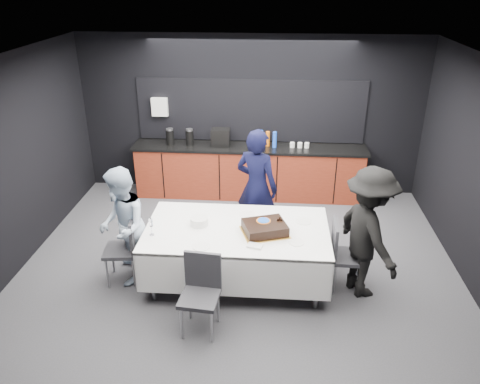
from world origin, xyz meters
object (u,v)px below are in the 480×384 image
person_right (368,233)px  party_table (237,238)px  person_center (257,187)px  person_left (122,227)px  chair_left (127,245)px  chair_right (342,251)px  champagne_flute (151,224)px  cake_assembly (265,228)px  chair_near (201,287)px  plate_stack (199,221)px

person_right → party_table: bearing=62.5°
party_table → person_center: 1.08m
person_left → chair_left: bearing=36.7°
chair_right → party_table: bearing=178.1°
champagne_flute → person_right: size_ratio=0.13×
party_table → cake_assembly: cake_assembly is taller
party_table → chair_left: 1.43m
chair_left → chair_near: 1.37m
chair_right → person_right: (0.27, -0.07, 0.31)m
chair_right → person_center: bearing=136.7°
cake_assembly → person_center: 1.12m
cake_assembly → chair_near: cake_assembly is taller
plate_stack → person_center: size_ratio=0.13×
champagne_flute → chair_left: 0.58m
party_table → chair_right: (1.34, -0.04, -0.11)m
party_table → chair_left: (-1.42, -0.11, -0.11)m
cake_assembly → person_left: (-1.81, 0.00, -0.06)m
champagne_flute → person_center: (1.24, 1.27, -0.06)m
party_table → chair_near: (-0.33, -0.93, -0.11)m
champagne_flute → person_center: 1.78m
champagne_flute → person_right: person_right is taller
chair_left → person_right: person_right is taller
champagne_flute → person_right: bearing=2.7°
person_left → person_right: bearing=72.6°
person_left → plate_stack: bearing=81.2°
plate_stack → champagne_flute: bearing=-151.4°
chair_right → person_left: bearing=-179.2°
plate_stack → person_right: 2.10m
chair_near → person_right: size_ratio=0.54×
person_center → person_right: bearing=165.2°
plate_stack → champagne_flute: champagne_flute is taller
plate_stack → person_left: person_left is taller
party_table → champagne_flute: champagne_flute is taller
party_table → person_left: (-1.46, -0.08, 0.14)m
cake_assembly → person_right: (1.25, -0.03, 0.00)m
chair_near → person_left: size_ratio=0.59×
chair_left → chair_near: same height
champagne_flute → chair_near: bearing=-43.9°
chair_left → person_left: person_left is taller
plate_stack → chair_right: chair_right is taller
chair_near → person_right: bearing=22.7°
plate_stack → chair_left: bearing=-170.2°
chair_left → chair_near: (1.10, -0.82, 0.00)m
chair_left → person_center: (1.62, 1.14, 0.35)m
cake_assembly → chair_left: size_ratio=0.72×
chair_left → person_right: size_ratio=0.54×
plate_stack → chair_right: 1.86m
chair_left → chair_right: (2.76, 0.06, 0.00)m
party_table → plate_stack: bearing=173.8°
chair_near → person_right: (1.93, 0.81, 0.31)m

